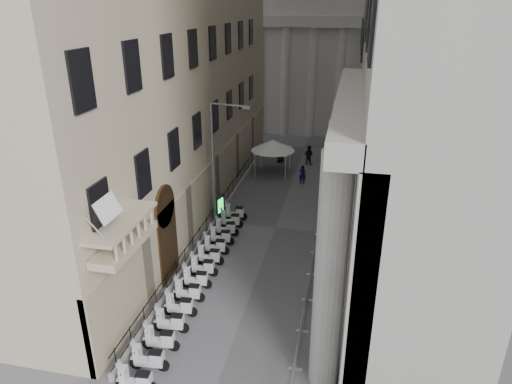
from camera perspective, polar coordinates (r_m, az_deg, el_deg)
iron_fence at (r=31.82m, az=-5.63°, el=-4.69°), size 0.30×28.00×1.40m
blue_awning at (r=37.79m, az=10.37°, el=-0.37°), size 1.60×3.00×3.00m
flag at (r=21.87m, az=-15.51°, el=-20.21°), size 1.00×1.40×8.20m
scooter_1 at (r=21.50m, az=-13.05°, el=-20.80°), size 1.45×0.68×1.50m
scooter_2 at (r=22.32m, az=-11.69°, el=-18.73°), size 1.45×0.68×1.50m
scooter_3 at (r=23.17m, az=-10.47°, el=-16.80°), size 1.45×0.68×1.50m
scooter_4 at (r=24.06m, az=-9.35°, el=-15.00°), size 1.45×0.68×1.50m
scooter_5 at (r=24.98m, az=-8.33°, el=-13.33°), size 1.45×0.68×1.50m
scooter_6 at (r=25.92m, az=-7.40°, el=-11.77°), size 1.45×0.68×1.50m
scooter_7 at (r=26.89m, az=-6.54°, el=-10.33°), size 1.45×0.68×1.50m
scooter_8 at (r=27.88m, az=-5.75°, el=-8.98°), size 1.45×0.68×1.50m
scooter_9 at (r=28.88m, az=-5.02°, el=-7.72°), size 1.45×0.68×1.50m
scooter_10 at (r=29.91m, az=-4.35°, el=-6.55°), size 1.45×0.68×1.50m
scooter_11 at (r=30.95m, az=-3.72°, el=-5.46°), size 1.45×0.68×1.50m
scooter_12 at (r=32.00m, az=-3.13°, el=-4.44°), size 1.45×0.68×1.50m
scooter_13 at (r=33.07m, az=-2.58°, el=-3.48°), size 1.45×0.68×1.50m
barrier_1 at (r=22.00m, az=5.38°, el=-18.99°), size 0.60×2.40×1.10m
barrier_2 at (r=23.92m, az=6.13°, el=-15.05°), size 0.60×2.40×1.10m
barrier_3 at (r=25.94m, az=6.74°, el=-11.71°), size 0.60×2.40×1.10m
barrier_4 at (r=28.04m, az=7.24°, el=-8.85°), size 0.60×2.40×1.10m
barrier_5 at (r=30.19m, az=7.67°, el=-6.40°), size 0.60×2.40×1.10m
barrier_6 at (r=32.40m, az=8.04°, el=-4.28°), size 0.60×2.40×1.10m
security_tent at (r=41.08m, az=2.14°, el=5.85°), size 3.92×3.92×3.19m
street_lamp at (r=30.21m, az=-4.84°, el=4.57°), size 2.81×0.72×8.71m
info_kiosk at (r=32.82m, az=-4.63°, el=-1.95°), size 0.48×0.90×1.83m
pedestrian_a at (r=39.40m, az=5.81°, el=2.20°), size 0.63×0.42×1.69m
pedestrian_b at (r=44.21m, az=6.58°, el=4.63°), size 1.08×0.93×1.90m
pedestrian_c at (r=44.66m, az=3.06°, el=4.98°), size 1.14×1.11×1.98m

